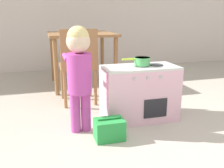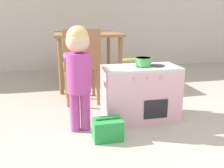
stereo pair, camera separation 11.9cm
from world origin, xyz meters
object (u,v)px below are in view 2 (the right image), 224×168
(child_figure, at_px, (78,66))
(dining_chair_near, at_px, (81,64))
(cup_on_table, at_px, (82,29))
(toy_pot, at_px, (143,61))
(toy_basket, at_px, (107,129))
(play_kitchen, at_px, (140,94))
(dining_table, at_px, (87,41))

(child_figure, relative_size, dining_chair_near, 1.07)
(cup_on_table, bearing_deg, dining_chair_near, -97.43)
(toy_pot, xyz_separation_m, toy_basket, (-0.41, -0.33, -0.50))
(play_kitchen, bearing_deg, child_figure, -169.64)
(play_kitchen, bearing_deg, dining_table, 103.43)
(toy_basket, xyz_separation_m, cup_on_table, (0.02, 1.86, 0.72))
(child_figure, xyz_separation_m, cup_on_table, (0.22, 1.64, 0.21))
(toy_basket, relative_size, dining_chair_near, 0.28)
(toy_pot, distance_m, cup_on_table, 1.59)
(toy_pot, relative_size, toy_basket, 1.14)
(play_kitchen, height_order, cup_on_table, cup_on_table)
(toy_pot, relative_size, dining_table, 0.30)
(play_kitchen, bearing_deg, toy_pot, 1.85)
(toy_pot, relative_size, child_figure, 0.30)
(toy_pot, xyz_separation_m, dining_chair_near, (-0.52, 0.61, -0.11))
(toy_basket, height_order, dining_chair_near, dining_chair_near)
(toy_basket, bearing_deg, dining_chair_near, 96.37)
(dining_chair_near, bearing_deg, cup_on_table, 82.57)
(child_figure, relative_size, cup_on_table, 9.86)
(play_kitchen, height_order, dining_table, dining_table)
(cup_on_table, bearing_deg, play_kitchen, -75.99)
(toy_basket, xyz_separation_m, dining_table, (0.06, 1.73, 0.57))
(cup_on_table, bearing_deg, child_figure, -97.54)
(toy_basket, bearing_deg, play_kitchen, 39.88)
(play_kitchen, xyz_separation_m, cup_on_table, (-0.38, 1.53, 0.54))
(toy_pot, bearing_deg, toy_basket, -141.11)
(dining_chair_near, bearing_deg, child_figure, -97.67)
(toy_basket, bearing_deg, cup_on_table, 89.53)
(child_figure, bearing_deg, cup_on_table, 82.46)
(play_kitchen, xyz_separation_m, toy_pot, (0.01, 0.00, 0.32))
(toy_pot, distance_m, toy_basket, 0.73)
(play_kitchen, distance_m, child_figure, 0.69)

